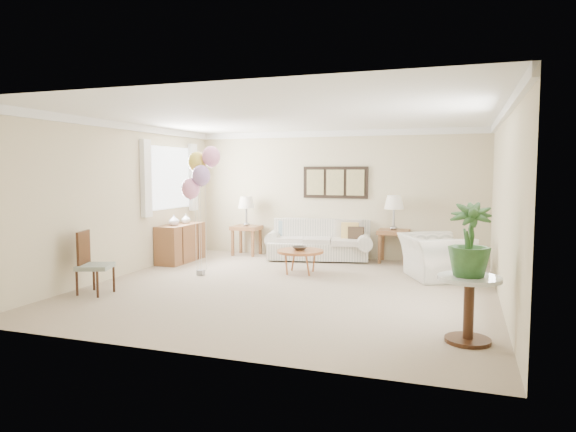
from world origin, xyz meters
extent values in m
plane|color=tan|center=(0.00, 0.00, 0.00)|extent=(6.00, 6.00, 0.00)
cube|color=beige|center=(0.00, 3.00, 1.30)|extent=(6.00, 0.04, 2.60)
cube|color=beige|center=(0.00, -3.00, 1.30)|extent=(6.00, 0.04, 2.60)
cube|color=beige|center=(-3.00, 0.00, 1.30)|extent=(0.04, 6.00, 2.60)
cube|color=beige|center=(3.00, 0.00, 1.30)|extent=(0.04, 6.00, 2.60)
cube|color=white|center=(0.00, 0.00, 2.59)|extent=(6.00, 6.00, 0.02)
cube|color=white|center=(0.00, 2.97, 2.54)|extent=(6.00, 0.06, 0.12)
cube|color=white|center=(-2.97, 0.00, 2.54)|extent=(0.06, 6.00, 0.12)
cube|color=white|center=(2.97, 0.00, 2.54)|extent=(0.06, 6.00, 0.12)
cube|color=white|center=(-2.98, 1.50, 1.65)|extent=(0.04, 1.40, 1.20)
cube|color=white|center=(-2.94, 0.65, 1.65)|extent=(0.10, 0.22, 1.40)
cube|color=white|center=(-2.94, 2.35, 1.65)|extent=(0.10, 0.22, 1.40)
cube|color=black|center=(0.00, 2.97, 1.55)|extent=(1.35, 0.04, 0.65)
cube|color=#8C8C59|center=(-0.42, 2.94, 1.55)|extent=(0.36, 0.02, 0.52)
cube|color=#8C8C59|center=(0.00, 2.94, 1.55)|extent=(0.36, 0.02, 0.52)
cube|color=#8C8C59|center=(0.42, 2.94, 1.55)|extent=(0.36, 0.02, 0.52)
cube|color=silver|center=(-0.25, 2.58, 0.20)|extent=(2.10, 1.21, 0.32)
cube|color=silver|center=(-0.25, 2.88, 0.56)|extent=(1.97, 0.61, 0.49)
cylinder|color=silver|center=(-1.20, 2.58, 0.40)|extent=(0.45, 0.85, 0.29)
cylinder|color=silver|center=(0.69, 2.58, 0.40)|extent=(0.45, 0.85, 0.29)
cube|color=beige|center=(-0.82, 2.53, 0.39)|extent=(0.66, 0.75, 0.11)
cube|color=beige|center=(-0.25, 2.53, 0.39)|extent=(0.66, 0.75, 0.11)
cube|color=beige|center=(0.31, 2.53, 0.39)|extent=(0.66, 0.75, 0.11)
cube|color=#93B1BC|center=(-0.95, 2.69, 0.59)|extent=(0.34, 0.11, 0.34)
cube|color=#DFB963|center=(0.37, 2.69, 0.59)|extent=(0.34, 0.11, 0.34)
cube|color=#36281B|center=(0.51, 2.62, 0.54)|extent=(0.31, 0.09, 0.31)
cube|color=silver|center=(-0.25, 2.58, 0.02)|extent=(1.79, 0.72, 0.04)
cube|color=brown|center=(-1.85, 2.66, 0.58)|extent=(0.57, 0.52, 0.08)
cube|color=brown|center=(-2.08, 2.46, 0.27)|extent=(0.05, 0.05, 0.54)
cube|color=brown|center=(-1.62, 2.46, 0.27)|extent=(0.05, 0.05, 0.54)
cube|color=brown|center=(-2.08, 2.87, 0.27)|extent=(0.05, 0.05, 0.54)
cube|color=brown|center=(-1.62, 2.87, 0.27)|extent=(0.05, 0.05, 0.54)
cube|color=brown|center=(1.22, 2.76, 0.60)|extent=(0.59, 0.54, 0.09)
cube|color=brown|center=(0.99, 2.54, 0.28)|extent=(0.05, 0.05, 0.56)
cube|color=brown|center=(1.46, 2.54, 0.28)|extent=(0.05, 0.05, 0.56)
cube|color=brown|center=(0.99, 2.97, 0.28)|extent=(0.05, 0.05, 0.56)
cube|color=brown|center=(1.46, 2.97, 0.28)|extent=(0.05, 0.05, 0.56)
cylinder|color=gray|center=(-1.85, 2.66, 0.66)|extent=(0.15, 0.15, 0.06)
cylinder|color=gray|center=(-1.85, 2.66, 0.84)|extent=(0.04, 0.04, 0.31)
cone|color=silver|center=(-1.85, 2.66, 1.12)|extent=(0.35, 0.35, 0.25)
cylinder|color=gray|center=(1.22, 2.76, 0.68)|extent=(0.16, 0.16, 0.07)
cylinder|color=gray|center=(1.22, 2.76, 0.88)|extent=(0.04, 0.04, 0.34)
cone|color=silver|center=(1.22, 2.76, 1.18)|extent=(0.38, 0.38, 0.27)
cylinder|color=brown|center=(-0.17, 1.14, 0.39)|extent=(0.81, 0.81, 0.05)
cylinder|color=brown|center=(0.02, 1.33, 0.18)|extent=(0.03, 0.03, 0.37)
cylinder|color=brown|center=(-0.36, 1.33, 0.18)|extent=(0.03, 0.03, 0.37)
cylinder|color=brown|center=(-0.36, 0.95, 0.18)|extent=(0.03, 0.03, 0.37)
cylinder|color=brown|center=(0.02, 0.95, 0.18)|extent=(0.03, 0.03, 0.37)
imported|color=#312921|center=(-0.18, 1.13, 0.44)|extent=(0.35, 0.35, 0.06)
imported|color=silver|center=(2.07, 1.46, 0.36)|extent=(1.35, 1.42, 0.72)
cylinder|color=silver|center=(2.57, -1.74, 0.68)|extent=(0.64, 0.64, 0.04)
cylinder|color=#391F0D|center=(2.57, -1.74, 0.33)|extent=(0.11, 0.11, 0.64)
cylinder|color=#391F0D|center=(2.57, -1.74, 0.01)|extent=(0.47, 0.47, 0.01)
imported|color=#284A21|center=(2.56, -1.75, 1.08)|extent=(0.44, 0.44, 0.76)
cube|color=gray|center=(-2.54, -1.25, 0.40)|extent=(0.57, 0.57, 0.06)
cylinder|color=#391F0D|center=(-2.72, -1.43, 0.19)|extent=(0.04, 0.04, 0.37)
cylinder|color=#391F0D|center=(-2.36, -1.43, 0.19)|extent=(0.04, 0.04, 0.37)
cylinder|color=#391F0D|center=(-2.72, -1.07, 0.19)|extent=(0.04, 0.04, 0.37)
cylinder|color=#391F0D|center=(-2.36, -1.07, 0.19)|extent=(0.04, 0.04, 0.37)
cube|color=#391F0D|center=(-2.74, -1.25, 0.67)|extent=(0.17, 0.42, 0.49)
cube|color=brown|center=(-2.76, 1.50, 0.37)|extent=(0.45, 1.20, 0.74)
cube|color=#391F0D|center=(-2.75, 1.20, 0.37)|extent=(0.46, 0.02, 0.70)
cube|color=#391F0D|center=(-2.75, 1.80, 0.37)|extent=(0.46, 0.02, 0.70)
imported|color=silver|center=(-2.74, 1.24, 0.84)|extent=(0.25, 0.25, 0.21)
imported|color=silver|center=(-2.74, 1.69, 0.83)|extent=(0.22, 0.22, 0.19)
cube|color=gray|center=(-1.74, 0.44, 0.04)|extent=(0.11, 0.11, 0.09)
ellipsoid|color=#FF95C5|center=(-1.87, 0.37, 1.49)|extent=(0.31, 0.31, 0.36)
cylinder|color=silver|center=(-1.81, 0.40, 0.70)|extent=(0.01, 0.01, 1.22)
ellipsoid|color=#AC80C3|center=(-1.69, 0.39, 1.71)|extent=(0.31, 0.31, 0.36)
cylinder|color=silver|center=(-1.71, 0.42, 0.81)|extent=(0.01, 0.01, 1.44)
ellipsoid|color=yellow|center=(-1.85, 0.56, 1.94)|extent=(0.31, 0.31, 0.36)
cylinder|color=silver|center=(-1.80, 0.50, 0.92)|extent=(0.01, 0.01, 1.67)
ellipsoid|color=#FF95C5|center=(-1.58, 0.57, 2.03)|extent=(0.31, 0.31, 0.36)
cylinder|color=silver|center=(-1.66, 0.51, 0.97)|extent=(0.01, 0.01, 1.76)
camera|label=1|loc=(2.48, -7.29, 1.78)|focal=32.00mm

